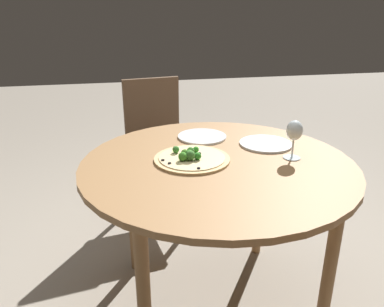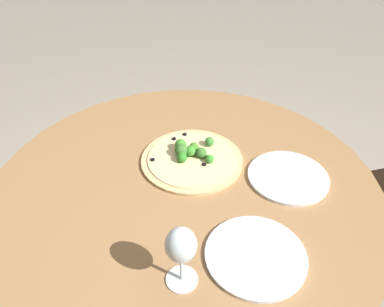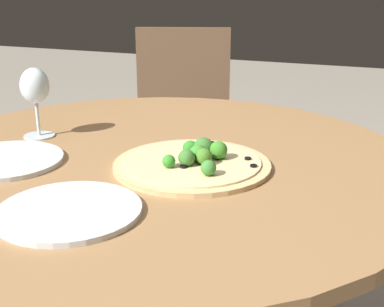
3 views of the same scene
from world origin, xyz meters
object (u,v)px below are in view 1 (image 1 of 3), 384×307
(wine_glass, at_px, (294,132))
(plate_far, at_px, (202,137))
(pizza, at_px, (191,158))
(chair, at_px, (157,144))
(plate_near, at_px, (266,144))

(wine_glass, bearing_deg, plate_far, -137.68)
(pizza, bearing_deg, wine_glass, 81.30)
(chair, distance_m, pizza, 0.98)
(chair, height_order, plate_far, chair)
(plate_far, bearing_deg, plate_near, 58.75)
(pizza, distance_m, plate_far, 0.30)
(wine_glass, xyz_separation_m, plate_near, (-0.18, -0.04, -0.11))
(wine_glass, bearing_deg, chair, -155.07)
(pizza, distance_m, plate_near, 0.40)
(chair, distance_m, wine_glass, 1.17)
(chair, distance_m, plate_near, 0.96)
(pizza, xyz_separation_m, wine_glass, (0.07, 0.43, 0.11))
(wine_glass, distance_m, plate_near, 0.22)
(wine_glass, distance_m, plate_far, 0.48)
(pizza, height_order, wine_glass, wine_glass)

